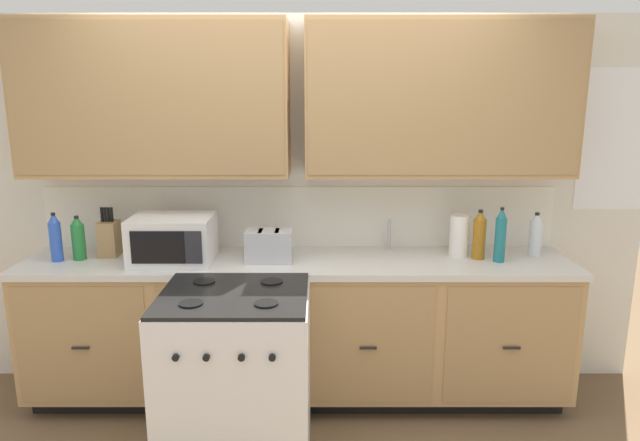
% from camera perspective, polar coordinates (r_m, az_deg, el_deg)
% --- Properties ---
extents(ground_plane, '(8.30, 8.30, 0.00)m').
position_cam_1_polar(ground_plane, '(3.64, -2.20, -19.39)').
color(ground_plane, brown).
extents(wall_unit, '(4.52, 0.40, 2.40)m').
position_cam_1_polar(wall_unit, '(3.58, -2.07, 8.14)').
color(wall_unit, silver).
rests_on(wall_unit, ground_plane).
extents(counter_run, '(3.35, 0.64, 0.93)m').
position_cam_1_polar(counter_run, '(3.68, -2.05, -10.60)').
color(counter_run, black).
rests_on(counter_run, ground_plane).
extents(stove_range, '(0.76, 0.68, 0.95)m').
position_cam_1_polar(stove_range, '(3.15, -8.19, -15.19)').
color(stove_range, white).
rests_on(stove_range, ground_plane).
extents(microwave, '(0.48, 0.37, 0.28)m').
position_cam_1_polar(microwave, '(3.55, -14.32, -1.81)').
color(microwave, white).
rests_on(microwave, counter_run).
extents(toaster, '(0.28, 0.18, 0.19)m').
position_cam_1_polar(toaster, '(3.47, -4.99, -2.51)').
color(toaster, '#B7B7BC').
rests_on(toaster, counter_run).
extents(knife_block, '(0.11, 0.14, 0.31)m').
position_cam_1_polar(knife_block, '(3.80, -20.09, -1.62)').
color(knife_block, '#9C794E').
rests_on(knife_block, counter_run).
extents(sink_faucet, '(0.02, 0.02, 0.20)m').
position_cam_1_polar(sink_faucet, '(3.72, 6.99, -1.42)').
color(sink_faucet, '#B2B5BA').
rests_on(sink_faucet, counter_run).
extents(paper_towel_roll, '(0.12, 0.12, 0.26)m').
position_cam_1_polar(paper_towel_roll, '(3.66, 13.77, -1.49)').
color(paper_towel_roll, white).
rests_on(paper_towel_roll, counter_run).
extents(bottle_green, '(0.08, 0.08, 0.27)m').
position_cam_1_polar(bottle_green, '(3.78, -22.79, -1.62)').
color(bottle_green, '#237A38').
rests_on(bottle_green, counter_run).
extents(bottle_teal, '(0.07, 0.07, 0.34)m').
position_cam_1_polar(bottle_teal, '(3.60, 17.60, -1.43)').
color(bottle_teal, '#1E707A').
rests_on(bottle_teal, counter_run).
extents(bottle_blue, '(0.07, 0.07, 0.30)m').
position_cam_1_polar(bottle_blue, '(3.80, -24.70, -1.55)').
color(bottle_blue, blue).
rests_on(bottle_blue, counter_run).
extents(bottle_clear, '(0.08, 0.08, 0.27)m').
position_cam_1_polar(bottle_clear, '(3.81, 20.75, -1.33)').
color(bottle_clear, silver).
rests_on(bottle_clear, counter_run).
extents(bottle_amber, '(0.08, 0.08, 0.31)m').
position_cam_1_polar(bottle_amber, '(3.63, 15.66, -1.41)').
color(bottle_amber, '#9E6619').
rests_on(bottle_amber, counter_run).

